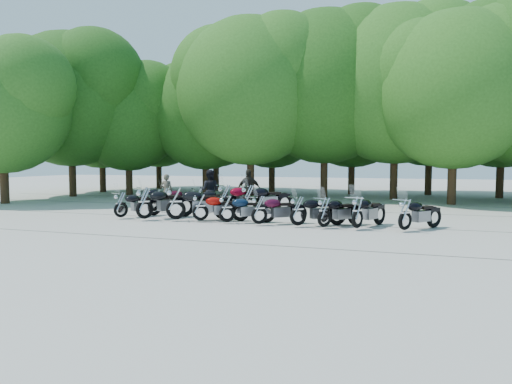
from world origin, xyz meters
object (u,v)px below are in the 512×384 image
(motorcycle_10, at_px, (144,197))
(motorcycle_1, at_px, (145,202))
(rider_1, at_px, (209,190))
(motorcycle_11, at_px, (164,199))
(motorcycle_13, at_px, (225,197))
(motorcycle_0, at_px, (121,204))
(motorcycle_6, at_px, (298,210))
(motorcycle_2, at_px, (176,202))
(motorcycle_9, at_px, (405,213))
(rider_2, at_px, (249,190))
(motorcycle_7, at_px, (324,211))
(motorcycle_8, at_px, (357,211))
(motorcycle_4, at_px, (227,208))
(motorcycle_5, at_px, (259,209))
(motorcycle_12, at_px, (198,199))
(rider_0, at_px, (167,191))
(motorcycle_14, at_px, (249,198))
(motorcycle_3, at_px, (200,206))

(motorcycle_10, bearing_deg, motorcycle_1, 162.41)
(motorcycle_10, bearing_deg, rider_1, -120.87)
(motorcycle_11, xyz_separation_m, motorcycle_13, (2.82, 0.23, 0.11))
(motorcycle_0, relative_size, motorcycle_1, 0.84)
(motorcycle_6, bearing_deg, motorcycle_10, 31.80)
(motorcycle_2, xyz_separation_m, motorcycle_9, (8.17, -0.00, -0.12))
(motorcycle_10, height_order, rider_2, rider_2)
(motorcycle_7, xyz_separation_m, motorcycle_8, (1.08, 0.04, 0.03))
(motorcycle_4, bearing_deg, motorcycle_5, -123.95)
(motorcycle_13, bearing_deg, motorcycle_8, -163.22)
(motorcycle_13, bearing_deg, motorcycle_12, 41.80)
(motorcycle_10, bearing_deg, motorcycle_6, -159.75)
(motorcycle_2, distance_m, rider_0, 4.94)
(motorcycle_7, distance_m, motorcycle_10, 9.10)
(motorcycle_14, height_order, rider_1, rider_1)
(motorcycle_4, height_order, motorcycle_13, motorcycle_13)
(motorcycle_3, relative_size, motorcycle_9, 0.98)
(motorcycle_1, distance_m, motorcycle_2, 1.22)
(motorcycle_1, xyz_separation_m, rider_1, (0.94, 3.87, 0.23))
(motorcycle_2, xyz_separation_m, motorcycle_8, (6.69, -0.09, -0.10))
(motorcycle_3, relative_size, motorcycle_11, 0.98)
(motorcycle_3, relative_size, motorcycle_6, 0.98)
(motorcycle_1, height_order, motorcycle_8, motorcycle_1)
(motorcycle_6, relative_size, motorcycle_10, 0.97)
(motorcycle_5, bearing_deg, motorcycle_9, -127.91)
(motorcycle_4, distance_m, rider_0, 6.35)
(motorcycle_14, bearing_deg, motorcycle_10, 41.83)
(rider_2, bearing_deg, motorcycle_11, 5.30)
(motorcycle_9, bearing_deg, motorcycle_10, 23.93)
(motorcycle_6, height_order, motorcycle_12, motorcycle_12)
(motorcycle_1, relative_size, motorcycle_4, 1.22)
(motorcycle_2, bearing_deg, rider_2, -46.40)
(motorcycle_6, distance_m, motorcycle_13, 4.74)
(motorcycle_13, height_order, rider_2, rider_2)
(motorcycle_7, relative_size, motorcycle_9, 0.99)
(motorcycle_6, height_order, motorcycle_8, motorcycle_8)
(motorcycle_3, bearing_deg, motorcycle_7, -120.50)
(motorcycle_13, distance_m, rider_2, 1.76)
(motorcycle_14, xyz_separation_m, rider_0, (-4.65, 1.37, 0.11))
(motorcycle_2, height_order, motorcycle_12, motorcycle_2)
(motorcycle_9, bearing_deg, motorcycle_8, 40.77)
(motorcycle_0, bearing_deg, motorcycle_14, -120.24)
(rider_2, bearing_deg, motorcycle_13, 49.39)
(motorcycle_12, bearing_deg, rider_2, -83.16)
(motorcycle_2, relative_size, motorcycle_3, 1.23)
(motorcycle_0, xyz_separation_m, motorcycle_8, (9.05, -0.02, 0.04))
(motorcycle_3, bearing_deg, motorcycle_13, -26.25)
(rider_2, bearing_deg, motorcycle_7, 108.42)
(motorcycle_10, xyz_separation_m, motorcycle_14, (4.98, 0.09, 0.09))
(motorcycle_1, distance_m, rider_0, 4.61)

